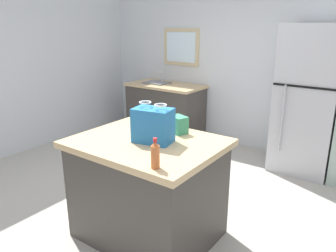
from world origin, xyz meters
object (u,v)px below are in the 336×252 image
(small_box, at_px, (178,125))
(bottle, at_px, (155,155))
(kitchen_island, at_px, (148,189))
(refrigerator, at_px, (309,100))
(shopping_bag, at_px, (153,125))

(small_box, bearing_deg, bottle, -67.34)
(kitchen_island, xyz_separation_m, refrigerator, (0.73, 2.29, 0.47))
(shopping_bag, height_order, bottle, shopping_bag)
(shopping_bag, bearing_deg, kitchen_island, -175.39)
(shopping_bag, xyz_separation_m, small_box, (0.03, 0.31, -0.07))
(kitchen_island, distance_m, shopping_bag, 0.60)
(refrigerator, height_order, shopping_bag, refrigerator)
(small_box, relative_size, bottle, 0.74)
(shopping_bag, bearing_deg, small_box, 83.66)
(refrigerator, height_order, bottle, refrigerator)
(kitchen_island, distance_m, refrigerator, 2.45)
(kitchen_island, bearing_deg, refrigerator, 72.30)
(kitchen_island, relative_size, refrigerator, 0.66)
(kitchen_island, xyz_separation_m, bottle, (0.39, -0.39, 0.55))
(kitchen_island, height_order, small_box, small_box)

